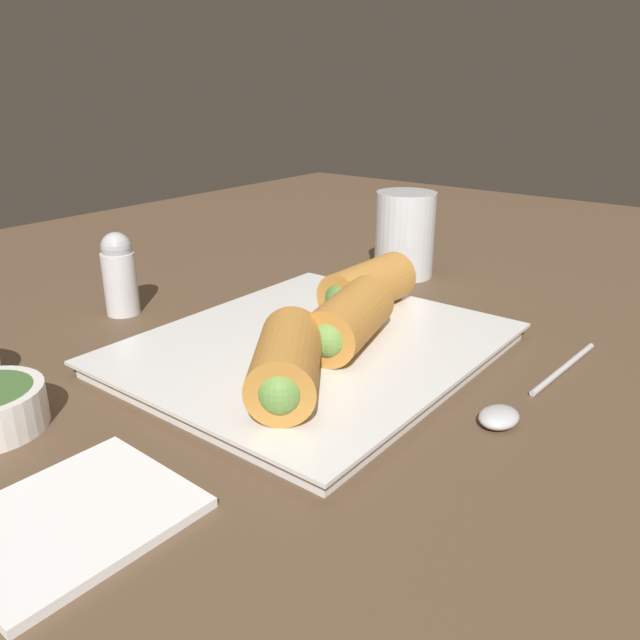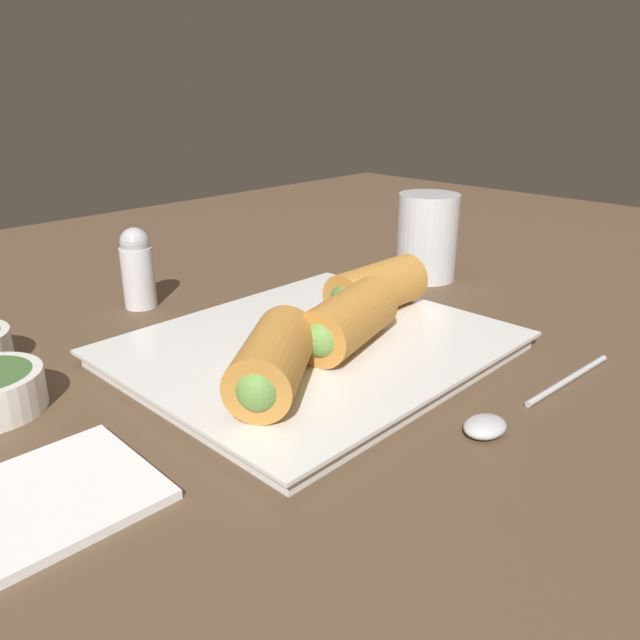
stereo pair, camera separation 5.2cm
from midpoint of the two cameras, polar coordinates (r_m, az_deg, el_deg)
table_surface at (r=54.21cm, az=2.20°, el=-4.40°), size 180.00×140.00×2.00cm
serving_plate at (r=53.55cm, az=2.78°, el=-2.68°), size 30.83×26.16×1.50cm
roll_front_left at (r=50.99cm, az=5.25°, el=-0.23°), size 11.11×7.15×4.73cm
roll_front_right at (r=59.17cm, az=7.44°, el=2.74°), size 10.81×4.74×4.73cm
roll_back_left at (r=43.51cm, az=-1.07°, el=-4.04°), size 10.87×9.66×4.73cm
spoon at (r=46.67cm, az=19.85°, el=-8.19°), size 19.30×2.85×1.16cm
napkin at (r=38.61cm, az=-20.35°, el=-15.27°), size 12.08×10.37×0.60cm
drinking_glass at (r=75.39cm, az=11.75°, el=7.43°), size 7.09×7.09×10.08cm
salt_shaker at (r=66.31cm, az=-14.22°, el=4.61°), size 3.32×3.32×8.44cm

